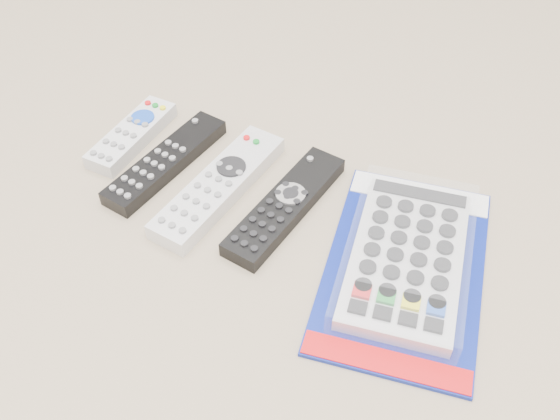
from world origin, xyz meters
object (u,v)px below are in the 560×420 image
at_px(remote_small_grey, 132,135).
at_px(jumbo_remote_packaged, 407,257).
at_px(remote_silver_dvd, 219,186).
at_px(remote_slim_black, 166,161).
at_px(remote_large_black, 285,205).

bearing_deg(remote_small_grey, jumbo_remote_packaged, -5.65).
bearing_deg(remote_small_grey, remote_silver_dvd, -11.91).
xyz_separation_m(remote_small_grey, remote_slim_black, (0.07, -0.03, -0.00)).
height_order(remote_small_grey, remote_silver_dvd, remote_silver_dvd).
height_order(remote_silver_dvd, remote_large_black, remote_silver_dvd).
height_order(remote_silver_dvd, jumbo_remote_packaged, jumbo_remote_packaged).
bearing_deg(remote_small_grey, remote_slim_black, -18.60).
distance_m(remote_small_grey, remote_silver_dvd, 0.17).
bearing_deg(remote_silver_dvd, jumbo_remote_packaged, 3.47).
xyz_separation_m(remote_large_black, jumbo_remote_packaged, (0.16, -0.02, 0.01)).
bearing_deg(jumbo_remote_packaged, remote_silver_dvd, 167.87).
xyz_separation_m(remote_small_grey, jumbo_remote_packaged, (0.42, -0.05, 0.01)).
bearing_deg(remote_large_black, remote_small_grey, -179.23).
distance_m(remote_small_grey, jumbo_remote_packaged, 0.42).
height_order(remote_large_black, jumbo_remote_packaged, jumbo_remote_packaged).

